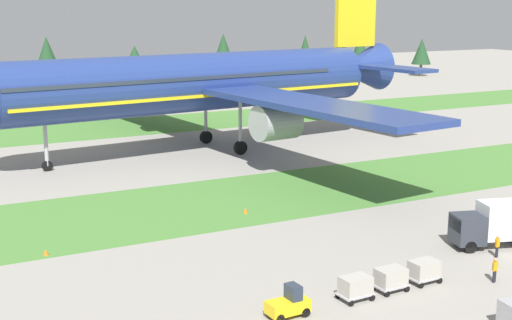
{
  "coord_description": "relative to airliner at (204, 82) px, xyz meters",
  "views": [
    {
      "loc": [
        -27.77,
        -23.57,
        18.45
      ],
      "look_at": [
        2.49,
        34.91,
        4.0
      ],
      "focal_mm": 49.86,
      "sensor_mm": 36.0,
      "label": 1
    }
  ],
  "objects": [
    {
      "name": "cargo_dolly_second",
      "position": [
        -7.33,
        -47.7,
        -8.0
      ],
      "size": [
        2.26,
        1.59,
        1.55
      ],
      "rotation": [
        0.0,
        0.0,
        1.61
      ],
      "color": "#A3A3A8",
      "rests_on": "ground"
    },
    {
      "name": "ground_crew_marshaller",
      "position": [
        3.67,
        -46.25,
        -7.98
      ],
      "size": [
        0.48,
        0.37,
        1.74
      ],
      "rotation": [
        0.0,
        0.0,
        3.76
      ],
      "color": "black",
      "rests_on": "ground"
    },
    {
      "name": "cargo_dolly_third",
      "position": [
        -4.44,
        -47.57,
        -8.0
      ],
      "size": [
        2.26,
        1.59,
        1.55
      ],
      "rotation": [
        0.0,
        0.0,
        1.61
      ],
      "color": "#A3A3A8",
      "rests_on": "ground"
    },
    {
      "name": "taxiway_marker_0",
      "position": [
        -7.87,
        -27.39,
        -8.67
      ],
      "size": [
        0.44,
        0.44,
        0.51
      ],
      "primitive_type": "cone",
      "color": "orange",
      "rests_on": "ground"
    },
    {
      "name": "grass_strip_near",
      "position": [
        -7.57,
        -22.79,
        -8.92
      ],
      "size": [
        320.0,
        16.64,
        0.01
      ],
      "primitive_type": "cube",
      "color": "#4C8438",
      "rests_on": "ground"
    },
    {
      "name": "distant_tree_line",
      "position": [
        -1.55,
        64.23,
        -1.8
      ],
      "size": [
        200.97,
        8.11,
        12.12
      ],
      "color": "#4C3823",
      "rests_on": "ground"
    },
    {
      "name": "grass_strip_far",
      "position": [
        -7.57,
        22.5,
        -8.92
      ],
      "size": [
        320.0,
        16.64,
        0.01
      ],
      "primitive_type": "cube",
      "color": "#4C8438",
      "rests_on": "ground"
    },
    {
      "name": "baggage_tug",
      "position": [
        -15.25,
        -48.04,
        -8.11
      ],
      "size": [
        2.65,
        1.41,
        1.97
      ],
      "rotation": [
        0.0,
        0.0,
        1.61
      ],
      "color": "yellow",
      "rests_on": "ground"
    },
    {
      "name": "airliner",
      "position": [
        0.0,
        0.0,
        0.0
      ],
      "size": [
        59.16,
        73.39,
        24.86
      ],
      "rotation": [
        0.0,
        0.0,
        1.68
      ],
      "color": "navy",
      "rests_on": "ground"
    },
    {
      "name": "cargo_dolly_lead",
      "position": [
        -10.23,
        -47.82,
        -8.0
      ],
      "size": [
        2.26,
        1.59,
        1.55
      ],
      "rotation": [
        0.0,
        0.0,
        1.61
      ],
      "color": "#A3A3A8",
      "rests_on": "ground"
    },
    {
      "name": "ground_crew_loader",
      "position": [
        -0.13,
        -49.73,
        -7.98
      ],
      "size": [
        0.5,
        0.36,
        1.74
      ],
      "rotation": [
        0.0,
        0.0,
        0.5
      ],
      "color": "black",
      "rests_on": "ground"
    },
    {
      "name": "catering_truck",
      "position": [
        5.41,
        -44.47,
        -6.97
      ],
      "size": [
        7.32,
        4.28,
        3.58
      ],
      "rotation": [
        0.0,
        0.0,
        1.27
      ],
      "color": "#2D333D",
      "rests_on": "ground"
    },
    {
      "name": "taxiway_marker_1",
      "position": [
        -26.11,
        -30.32,
        -8.69
      ],
      "size": [
        0.44,
        0.44,
        0.46
      ],
      "primitive_type": "cone",
      "color": "orange",
      "rests_on": "ground"
    }
  ]
}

